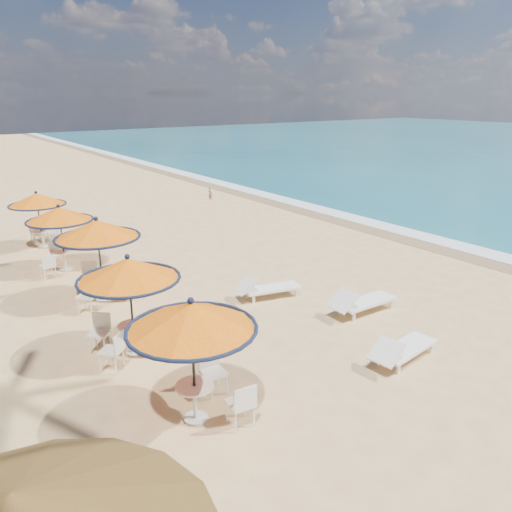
{
  "coord_description": "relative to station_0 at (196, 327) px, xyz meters",
  "views": [
    {
      "loc": [
        -9.24,
        -7.28,
        6.09
      ],
      "look_at": [
        -0.5,
        4.88,
        1.2
      ],
      "focal_mm": 35.0,
      "sensor_mm": 36.0,
      "label": 1
    }
  ],
  "objects": [
    {
      "name": "lounger_mid",
      "position": [
        6.24,
        1.56,
        -1.6
      ],
      "size": [
        2.23,
        0.75,
        0.79
      ],
      "rotation": [
        0.0,
        0.0,
        -0.03
      ],
      "color": "white",
      "rests_on": "ground"
    },
    {
      "name": "station_3",
      "position": [
        0.32,
        10.46,
        -0.13
      ],
      "size": [
        2.32,
        2.32,
        2.41
      ],
      "color": "black",
      "rests_on": "ground"
    },
    {
      "name": "station_4",
      "position": [
        0.44,
        13.98,
        -0.25
      ],
      "size": [
        2.26,
        2.26,
        2.36
      ],
      "color": "black",
      "rests_on": "ground"
    },
    {
      "name": "wetsand_band",
      "position": [
        13.66,
        9.82,
        -1.97
      ],
      "size": [
        1.4,
        140.0,
        0.02
      ],
      "primitive_type": "cube",
      "color": "olive",
      "rests_on": "ground"
    },
    {
      "name": "lounger_near",
      "position": [
        4.95,
        -0.94,
        -1.62
      ],
      "size": [
        2.13,
        0.88,
        0.74
      ],
      "rotation": [
        0.0,
        0.0,
        0.12
      ],
      "color": "white",
      "rests_on": "ground"
    },
    {
      "name": "foam_strip",
      "position": [
        14.56,
        9.82,
        -1.97
      ],
      "size": [
        1.2,
        140.0,
        0.04
      ],
      "primitive_type": "cube",
      "color": "white",
      "rests_on": "ground"
    },
    {
      "name": "lounger_far",
      "position": [
        4.69,
        4.08,
        -1.62
      ],
      "size": [
        2.17,
        1.12,
        0.74
      ],
      "rotation": [
        0.0,
        0.0,
        -0.24
      ],
      "color": "white",
      "rests_on": "ground"
    },
    {
      "name": "station_2",
      "position": [
        0.53,
        6.9,
        -0.03
      ],
      "size": [
        2.54,
        2.54,
        2.65
      ],
      "color": "black",
      "rests_on": "ground"
    },
    {
      "name": "station_0",
      "position": [
        0.0,
        0.0,
        0.0
      ],
      "size": [
        2.47,
        2.47,
        2.58
      ],
      "color": "black",
      "rests_on": "ground"
    },
    {
      "name": "ground",
      "position": [
        5.26,
        -0.18,
        -1.97
      ],
      "size": [
        160.0,
        160.0,
        0.0
      ],
      "primitive_type": "plane",
      "color": "tan",
      "rests_on": "ground"
    },
    {
      "name": "person",
      "position": [
        11.03,
        18.15,
        -1.55
      ],
      "size": [
        0.26,
        0.34,
        0.83
      ],
      "primitive_type": "imported",
      "rotation": [
        0.0,
        0.0,
        1.78
      ],
      "color": "#8C6447",
      "rests_on": "ground"
    },
    {
      "name": "station_1",
      "position": [
        -0.04,
        3.19,
        -0.1
      ],
      "size": [
        2.45,
        2.45,
        2.55
      ],
      "color": "black",
      "rests_on": "ground"
    }
  ]
}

